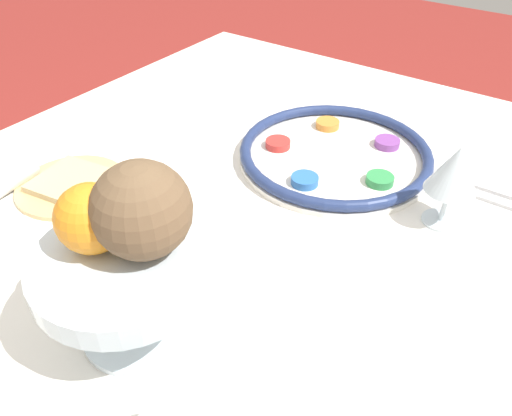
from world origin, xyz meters
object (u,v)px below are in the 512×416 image
(seder_plate, at_px, (335,154))
(orange_fruit, at_px, (91,218))
(fruit_stand, at_px, (126,274))
(bread_plate, at_px, (71,184))
(wine_glass, at_px, (455,171))
(coconut, at_px, (142,210))

(seder_plate, distance_m, orange_fruit, 0.52)
(fruit_stand, height_order, bread_plate, fruit_stand)
(wine_glass, bearing_deg, seder_plate, -105.76)
(seder_plate, xyz_separation_m, wine_glass, (0.06, 0.22, 0.08))
(bread_plate, bearing_deg, orange_fruit, 61.34)
(wine_glass, bearing_deg, fruit_stand, -28.82)
(fruit_stand, distance_m, coconut, 0.09)
(wine_glass, relative_size, coconut, 1.27)
(bread_plate, bearing_deg, wine_glass, 116.61)
(seder_plate, bearing_deg, fruit_stand, -1.49)
(wine_glass, xyz_separation_m, orange_fruit, (0.43, -0.27, 0.07))
(wine_glass, distance_m, coconut, 0.46)
(bread_plate, bearing_deg, coconut, 69.29)
(fruit_stand, relative_size, coconut, 1.91)
(fruit_stand, height_order, orange_fruit, orange_fruit)
(coconut, distance_m, bread_plate, 0.39)
(seder_plate, height_order, wine_glass, wine_glass)
(wine_glass, height_order, fruit_stand, wine_glass)
(fruit_stand, relative_size, bread_plate, 1.11)
(wine_glass, bearing_deg, bread_plate, -63.39)
(wine_glass, bearing_deg, orange_fruit, -31.96)
(seder_plate, height_order, orange_fruit, orange_fruit)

